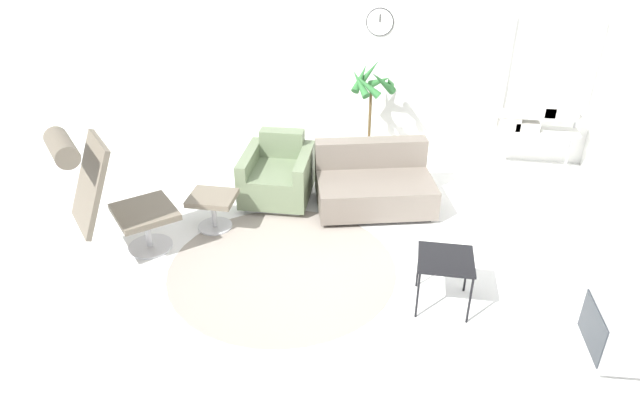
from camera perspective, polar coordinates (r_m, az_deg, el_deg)
ground_plane at (r=5.56m, az=-0.70°, el=-6.12°), size 12.00×12.00×0.00m
wall_back at (r=7.43m, az=2.94°, el=15.22°), size 12.00×0.09×2.80m
round_rug at (r=5.48m, az=-3.80°, el=-6.78°), size 2.17×2.17×0.01m
lounge_chair at (r=5.56m, az=-20.97°, el=1.32°), size 1.09×1.06×1.34m
ottoman at (r=6.03m, az=-10.67°, el=-0.38°), size 0.47×0.40×0.39m
armchair_red at (r=6.51m, az=-4.23°, el=2.37°), size 0.77×0.86×0.72m
couch_low at (r=6.38m, az=5.39°, el=1.46°), size 1.43×1.13×0.68m
side_table at (r=4.91m, az=12.44°, el=-6.17°), size 0.46×0.46×0.48m
crt_television at (r=4.96m, az=28.10°, el=-11.59°), size 0.50×0.57×0.50m
potted_plant at (r=7.14m, az=5.10°, el=8.50°), size 0.60×0.58×1.35m
shelf_unit at (r=7.41m, az=20.91°, el=7.91°), size 1.06×0.28×2.07m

